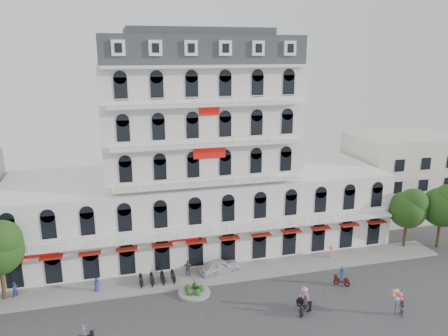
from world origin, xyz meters
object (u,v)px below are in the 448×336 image
rider_west (84,336)px  rider_east (342,276)px  balloon_vendor (400,303)px  rider_center (304,297)px  parked_car (219,266)px  rider_northeast (305,305)px

rider_west → rider_east: 25.41m
balloon_vendor → rider_center: bearing=158.0°
parked_car → rider_center: (5.97, -8.70, 0.42)m
rider_east → rider_center: 6.28m
rider_west → rider_center: 19.65m
rider_west → rider_east: rider_east is taller
balloon_vendor → parked_car: bearing=139.4°
rider_northeast → rider_west: bearing=-37.5°
parked_car → rider_west: (-13.67, -8.98, 0.06)m
rider_west → rider_northeast: (19.35, -0.58, 0.09)m
parked_car → rider_west: bearing=111.0°
rider_west → rider_northeast: size_ratio=1.00×
parked_car → rider_east: bearing=-129.0°
rider_east → rider_center: (-5.57, -2.90, 0.14)m
parked_car → rider_northeast: size_ratio=2.33×
rider_center → balloon_vendor: size_ratio=0.92×
rider_northeast → balloon_vendor: bearing=128.4°
rider_west → balloon_vendor: 27.71m
rider_east → balloon_vendor: (2.35, -6.10, 0.22)m
rider_east → parked_car: bearing=11.8°
rider_west → balloon_vendor: size_ratio=0.79×
parked_car → rider_east: size_ratio=2.14×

